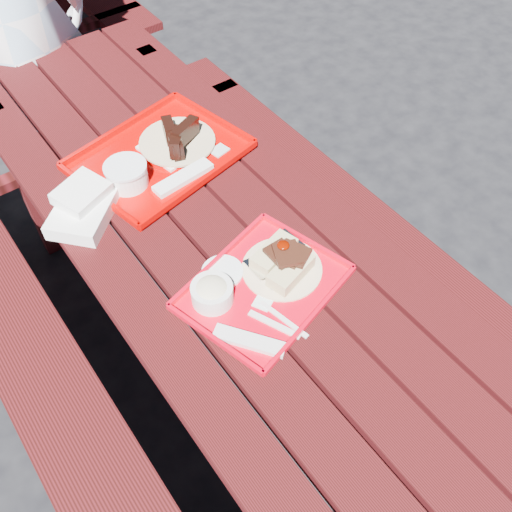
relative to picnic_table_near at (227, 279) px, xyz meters
name	(u,v)px	position (x,y,z in m)	size (l,w,h in m)	color
ground	(232,367)	(0.00, 0.00, -0.56)	(60.00, 60.00, 0.00)	black
picnic_table_near	(227,279)	(0.00, 0.00, 0.00)	(1.41, 2.40, 0.75)	#3F0C0F
near_tray	(258,280)	(-0.02, -0.19, 0.22)	(0.46, 0.40, 0.13)	red
far_tray	(159,156)	(0.02, 0.38, 0.21)	(0.56, 0.47, 0.08)	#B90100
white_cloth	(83,207)	(-0.27, 0.31, 0.22)	(0.25, 0.25, 0.08)	white
person	(2,6)	(-0.08, 1.32, 0.33)	(0.65, 0.43, 1.78)	#B0D5F5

